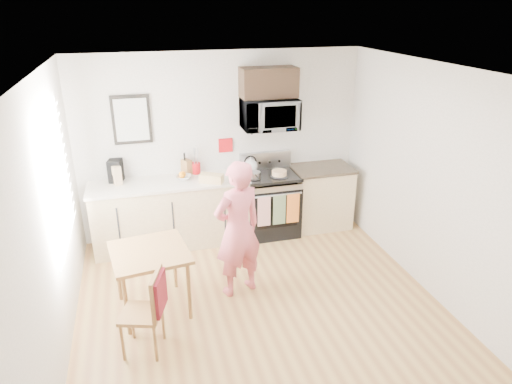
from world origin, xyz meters
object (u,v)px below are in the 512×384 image
object	(u,v)px
person	(238,229)
dining_table	(150,258)
cake	(279,174)
microwave	(269,114)
range	(270,205)
chair	(153,302)

from	to	relation	value
person	dining_table	bearing A→B (deg)	-13.22
cake	microwave	bearing A→B (deg)	110.28
person	microwave	bearing A→B (deg)	-137.16
dining_table	cake	bearing A→B (deg)	35.06
microwave	dining_table	distance (m)	2.61
range	person	distance (m)	1.61
range	microwave	size ratio (longest dim) A/B	1.53
microwave	person	xyz separation A→B (m)	(-0.79, -1.45, -0.95)
person	dining_table	size ratio (longest dim) A/B	2.07
range	chair	distance (m)	2.78
microwave	person	size ratio (longest dim) A/B	0.47
dining_table	microwave	bearing A→B (deg)	40.88
range	cake	bearing A→B (deg)	-56.11
person	chair	size ratio (longest dim) A/B	1.86
microwave	chair	size ratio (longest dim) A/B	0.87
dining_table	person	bearing A→B (deg)	5.29
microwave	dining_table	size ratio (longest dim) A/B	0.96
microwave	cake	size ratio (longest dim) A/B	3.03
microwave	cake	world-z (taller)	microwave
chair	cake	size ratio (longest dim) A/B	3.50
person	range	bearing A→B (deg)	-139.00
cake	person	bearing A→B (deg)	-125.77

